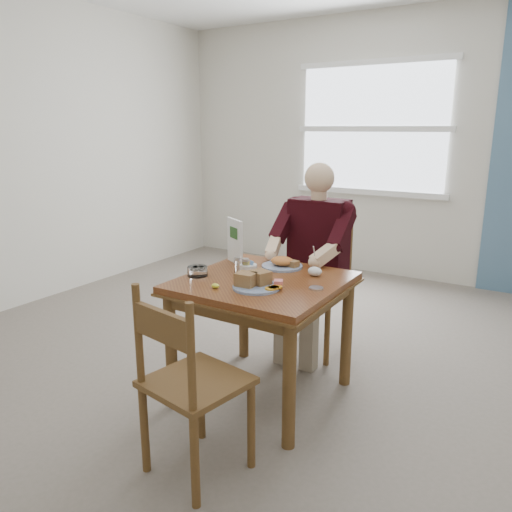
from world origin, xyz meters
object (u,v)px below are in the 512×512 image
Objects in this scene: table at (263,297)px; far_plate at (283,263)px; chair_far at (318,287)px; chair_near at (189,383)px; near_plate at (256,282)px; diner at (314,246)px.

far_plate is (-0.02, 0.28, 0.14)m from table.
chair_near is (0.09, -1.61, 0.00)m from chair_far.
chair_far is 1.00× the size of chair_near.
chair_far is 3.24× the size of near_plate.
far_plate is (-0.02, -0.51, 0.30)m from chair_far.
chair_near is at bearing -86.54° from diner.
chair_far is at bearing 87.90° from far_plate.
diner is 0.43m from far_plate.
near_plate is at bearing -72.60° from table.
chair_far is 1.01m from near_plate.
near_plate is (0.05, -0.16, 0.14)m from table.
near_plate is at bearing -86.67° from diner.
chair_far and chair_near have the same top height.
table is at bearing 96.45° from chair_near.
table is at bearing -90.00° from chair_far.
table is 0.84m from chair_near.
diner is at bearing 90.00° from table.
table is at bearing -86.19° from far_plate.
near_plate reaches higher than far_plate.
far_plate is (-0.07, 0.44, -0.01)m from near_plate.
far_plate is (-0.02, -0.42, -0.03)m from diner.
near_plate reaches higher than table.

